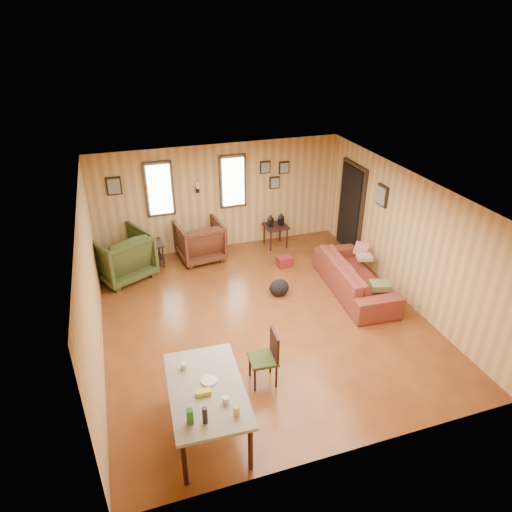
{
  "coord_description": "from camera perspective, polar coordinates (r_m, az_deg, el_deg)",
  "views": [
    {
      "loc": [
        -2.19,
        -6.32,
        4.84
      ],
      "look_at": [
        0.0,
        0.4,
        1.05
      ],
      "focal_mm": 32.0,
      "sensor_mm": 36.0,
      "label": 1
    }
  ],
  "objects": [
    {
      "name": "backpack",
      "position": [
        8.78,
        2.92,
        -3.98
      ],
      "size": [
        0.39,
        0.3,
        0.34
      ],
      "rotation": [
        0.0,
        0.0,
        0.02
      ],
      "color": "black",
      "rests_on": "ground"
    },
    {
      "name": "sofa",
      "position": [
        8.96,
        12.39,
        -1.92
      ],
      "size": [
        0.82,
        2.29,
        0.88
      ],
      "primitive_type": "imported",
      "rotation": [
        0.0,
        0.0,
        1.5
      ],
      "color": "maroon",
      "rests_on": "ground"
    },
    {
      "name": "recliner_brown",
      "position": [
        10.0,
        -7.04,
        2.13
      ],
      "size": [
        1.03,
        0.97,
        0.96
      ],
      "primitive_type": "imported",
      "rotation": [
        0.0,
        0.0,
        3.26
      ],
      "color": "#4D2617",
      "rests_on": "ground"
    },
    {
      "name": "side_table",
      "position": [
        10.47,
        2.48,
        3.98
      ],
      "size": [
        0.53,
        0.53,
        0.81
      ],
      "rotation": [
        0.0,
        0.0,
        0.05
      ],
      "color": "black",
      "rests_on": "ground"
    },
    {
      "name": "sofa_pillows",
      "position": [
        9.04,
        14.18,
        -1.48
      ],
      "size": [
        0.7,
        1.54,
        0.31
      ],
      "rotation": [
        0.0,
        0.0,
        -0.27
      ],
      "color": "brown",
      "rests_on": "sofa"
    },
    {
      "name": "end_table",
      "position": [
        9.93,
        -13.04,
        0.67
      ],
      "size": [
        0.56,
        0.52,
        0.66
      ],
      "rotation": [
        0.0,
        0.0,
        0.1
      ],
      "color": "black",
      "rests_on": "ground"
    },
    {
      "name": "dining_table",
      "position": [
        5.88,
        -6.19,
        -16.61
      ],
      "size": [
        0.99,
        1.57,
        1.0
      ],
      "rotation": [
        0.0,
        0.0,
        -0.05
      ],
      "color": "gray",
      "rests_on": "ground"
    },
    {
      "name": "dining_chair",
      "position": [
        6.71,
        1.45,
        -12.24
      ],
      "size": [
        0.42,
        0.42,
        0.87
      ],
      "rotation": [
        0.0,
        0.0,
        -0.07
      ],
      "color": "#38421E",
      "rests_on": "ground"
    },
    {
      "name": "cooler",
      "position": [
        9.8,
        3.59,
        -0.71
      ],
      "size": [
        0.33,
        0.25,
        0.22
      ],
      "rotation": [
        0.0,
        0.0,
        0.08
      ],
      "color": "maroon",
      "rests_on": "ground"
    },
    {
      "name": "recliner_green",
      "position": [
        9.59,
        -16.52,
        0.31
      ],
      "size": [
        1.38,
        1.35,
        1.08
      ],
      "primitive_type": "imported",
      "rotation": [
        0.0,
        0.0,
        -2.68
      ],
      "color": "#38421E",
      "rests_on": "ground"
    },
    {
      "name": "room",
      "position": [
        7.89,
        1.45,
        0.76
      ],
      "size": [
        5.54,
        6.04,
        2.44
      ],
      "color": "brown",
      "rests_on": "ground"
    }
  ]
}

